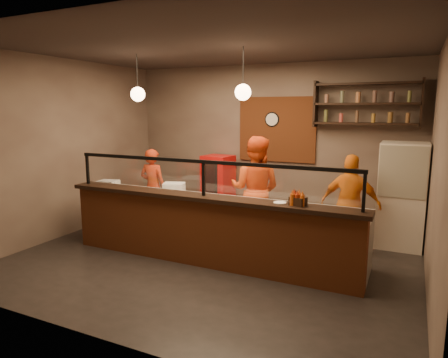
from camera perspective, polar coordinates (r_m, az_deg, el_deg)
The scene contains 29 objects.
floor at distance 6.40m, azimuth -1.54°, elevation -11.16°, with size 6.00×6.00×0.00m, color black.
ceiling at distance 6.04m, azimuth -1.69°, elevation 18.46°, with size 6.00×6.00×0.00m, color #392F2C.
wall_back at distance 8.31m, azimuth 6.26°, elevation 5.02°, with size 6.00×6.00×0.00m, color #766556.
wall_left at distance 7.84m, azimuth -21.61°, elevation 4.09°, with size 5.00×5.00×0.00m, color #766556.
wall_right at distance 5.38m, azimuth 28.22°, elevation 1.21°, with size 5.00×5.00×0.00m, color #766556.
wall_front at distance 3.98m, azimuth -18.18°, elevation -0.79°, with size 6.00×6.00×0.00m, color #766556.
brick_patch at distance 8.20m, azimuth 7.56°, elevation 7.03°, with size 1.60×0.04×1.30m, color brown.
service_counter at distance 5.99m, azimuth -2.88°, elevation -7.62°, with size 4.60×0.25×1.00m, color brown.
counter_ledge at distance 5.85m, azimuth -2.92°, elevation -2.67°, with size 4.70×0.37×0.06m, color black.
worktop_cabinet at distance 6.43m, azimuth -0.75°, elevation -7.05°, with size 4.60×0.75×0.85m, color gray.
worktop at distance 6.32m, azimuth -0.76°, elevation -3.14°, with size 4.60×0.75×0.05m, color silver.
sneeze_guard at distance 5.78m, azimuth -2.95°, elevation 0.63°, with size 4.50×0.05×0.52m.
wall_shelving at distance 7.69m, azimuth 19.63°, elevation 10.09°, with size 1.84×0.28×0.85m.
wall_clock at distance 8.21m, azimuth 6.90°, elevation 8.45°, with size 0.30×0.30×0.04m, color black.
pendant_left at distance 6.95m, azimuth -12.21°, elevation 11.77°, with size 0.24×0.24×0.77m.
pendant_right at distance 5.99m, azimuth 2.72°, elevation 12.30°, with size 0.24×0.24×0.77m.
cook_left at distance 8.08m, azimuth -10.11°, elevation -1.16°, with size 0.56×0.37×1.54m, color red.
cook_mid at distance 6.95m, azimuth 4.46°, elevation -1.52°, with size 0.90×0.70×1.85m, color #E64C15.
cook_right at distance 6.72m, azimuth 17.62°, elevation -3.45°, with size 0.94×0.39×1.60m, color orange.
fridge at distance 7.31m, azimuth 24.00°, elevation -2.14°, with size 0.74×0.69×1.77m, color beige.
red_cooler at distance 8.49m, azimuth -0.85°, elevation -1.14°, with size 0.58×0.53×1.34m, color red.
pizza_dough at distance 5.86m, azimuth 6.63°, elevation -3.93°, with size 0.56×0.56×0.01m, color beige.
prep_tub_a at distance 7.44m, azimuth -15.97°, elevation -0.76°, with size 0.29×0.23×0.14m, color silver.
prep_tub_b at distance 6.82m, azimuth -7.15°, elevation -1.28°, with size 0.34×0.28×0.17m, color white.
prep_tub_c at distance 7.40m, azimuth -16.26°, elevation -0.79°, with size 0.31×0.25×0.16m, color silver.
rolling_pin at distance 7.34m, azimuth -14.16°, elevation -1.14°, with size 0.06×0.06×0.38m, color yellow.
condiment_caddy at distance 5.33m, azimuth 10.53°, elevation -3.13°, with size 0.20×0.15×0.11m, color black.
pepper_mill at distance 5.40m, azimuth 10.06°, elevation -2.57°, with size 0.04×0.04×0.18m, color black.
small_plate at distance 5.43m, azimuth 7.99°, elevation -3.36°, with size 0.17×0.17×0.01m, color white.
Camera 1 is at (2.71, -5.32, 2.31)m, focal length 32.00 mm.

